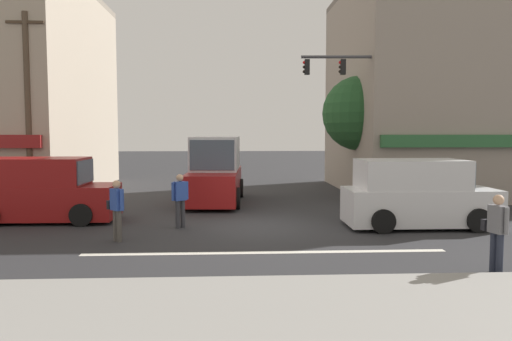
% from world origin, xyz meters
% --- Properties ---
extents(ground_plane, '(120.00, 120.00, 0.00)m').
position_xyz_m(ground_plane, '(0.00, 0.00, 0.00)').
color(ground_plane, '#2B2B2D').
extents(lane_marking_stripe, '(9.00, 0.24, 0.01)m').
position_xyz_m(lane_marking_stripe, '(0.00, -3.50, 0.00)').
color(lane_marking_stripe, silver).
rests_on(lane_marking_stripe, ground).
extents(sidewalk_curb, '(40.00, 5.00, 0.16)m').
position_xyz_m(sidewalk_curb, '(0.00, -8.50, 0.08)').
color(sidewalk_curb, gray).
rests_on(sidewalk_curb, ground).
extents(building_right_corner, '(10.81, 10.28, 10.11)m').
position_xyz_m(building_right_corner, '(10.20, 8.95, 5.05)').
color(building_right_corner, gray).
rests_on(building_right_corner, ground).
extents(street_tree, '(3.40, 3.40, 5.50)m').
position_xyz_m(street_tree, '(5.04, 7.00, 3.79)').
color(street_tree, '#4C3823').
rests_on(street_tree, ground).
extents(utility_pole_near_left, '(1.40, 0.22, 7.48)m').
position_xyz_m(utility_pole_near_left, '(-8.54, 3.96, 3.89)').
color(utility_pole_near_left, brown).
rests_on(utility_pole_near_left, ground).
extents(utility_pole_far_right, '(1.40, 0.22, 7.51)m').
position_xyz_m(utility_pole_far_right, '(8.64, 7.68, 3.90)').
color(utility_pole_far_right, brown).
rests_on(utility_pole_far_right, ground).
extents(traffic_light_mast, '(4.89, 0.48, 6.20)m').
position_xyz_m(traffic_light_mast, '(5.48, 4.33, 4.30)').
color(traffic_light_mast, '#47474C').
rests_on(traffic_light_mast, ground).
extents(box_truck_waiting_far, '(2.49, 5.71, 2.75)m').
position_xyz_m(box_truck_waiting_far, '(-1.49, 5.45, 1.25)').
color(box_truck_waiting_far, maroon).
rests_on(box_truck_waiting_far, ground).
extents(van_crossing_rightbound, '(4.60, 2.05, 2.11)m').
position_xyz_m(van_crossing_rightbound, '(4.93, -0.46, 1.01)').
color(van_crossing_rightbound, silver).
rests_on(van_crossing_rightbound, ground).
extents(van_approaching_near, '(4.62, 2.08, 2.11)m').
position_xyz_m(van_approaching_near, '(-7.06, 1.14, 1.01)').
color(van_approaching_near, maroon).
rests_on(van_approaching_near, ground).
extents(pedestrian_foreground_with_bag, '(0.34, 0.69, 1.67)m').
position_xyz_m(pedestrian_foreground_with_bag, '(4.72, -5.51, 0.95)').
color(pedestrian_foreground_with_bag, '#232838').
rests_on(pedestrian_foreground_with_bag, ground).
extents(pedestrian_mid_crossing, '(0.49, 0.38, 1.67)m').
position_xyz_m(pedestrian_mid_crossing, '(-2.41, -0.21, 0.95)').
color(pedestrian_mid_crossing, '#333338').
rests_on(pedestrian_mid_crossing, ground).
extents(pedestrian_far_side, '(0.54, 0.62, 1.67)m').
position_xyz_m(pedestrian_far_side, '(-3.93, -2.03, 0.95)').
color(pedestrian_far_side, '#4C4742').
rests_on(pedestrian_far_side, ground).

